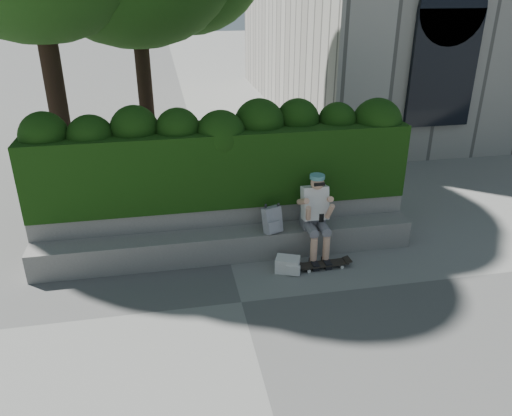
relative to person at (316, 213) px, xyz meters
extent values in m
plane|color=slate|center=(-1.36, -1.07, -0.75)|extent=(80.00, 80.00, 0.00)
cube|color=gray|center=(-1.36, 0.18, -0.53)|extent=(6.00, 0.45, 0.45)
cube|color=gray|center=(-1.36, 0.66, -0.38)|extent=(6.00, 0.50, 0.75)
cube|color=black|center=(-1.36, 0.88, 0.60)|extent=(6.00, 1.00, 1.20)
cylinder|color=black|center=(-2.55, 4.67, 0.78)|extent=(0.33, 0.33, 3.07)
cylinder|color=black|center=(-4.25, 3.73, 0.82)|extent=(0.38, 0.38, 3.15)
cube|color=slate|center=(0.00, 0.13, -0.19)|extent=(0.36, 0.26, 0.22)
cube|color=silver|center=(0.00, 0.06, 0.15)|extent=(0.40, 0.32, 0.55)
sphere|color=tan|center=(0.00, -0.01, 0.51)|extent=(0.21, 0.21, 0.21)
cylinder|color=teal|center=(0.00, 0.01, 0.60)|extent=(0.23, 0.23, 0.06)
cube|color=black|center=(0.00, -0.29, 0.05)|extent=(0.07, 0.02, 0.13)
cylinder|color=tan|center=(-0.10, -0.31, -0.51)|extent=(0.11, 0.11, 0.47)
cylinder|color=tan|center=(0.10, -0.31, -0.51)|extent=(0.11, 0.11, 0.47)
cube|color=black|center=(-0.10, -0.37, -0.70)|extent=(0.10, 0.26, 0.10)
cube|color=black|center=(0.10, -0.37, -0.70)|extent=(0.10, 0.26, 0.10)
cube|color=black|center=(0.04, -0.42, -0.68)|extent=(0.77, 0.22, 0.02)
cylinder|color=silver|center=(-0.22, -0.51, -0.73)|extent=(0.05, 0.03, 0.05)
cylinder|color=silver|center=(-0.23, -0.35, -0.73)|extent=(0.05, 0.03, 0.05)
cylinder|color=silver|center=(0.31, -0.49, -0.73)|extent=(0.05, 0.03, 0.05)
cylinder|color=silver|center=(0.31, -0.33, -0.73)|extent=(0.05, 0.03, 0.05)
cube|color=#B5B4B9|center=(-0.67, 0.08, -0.10)|extent=(0.31, 0.24, 0.41)
cube|color=silver|center=(-0.53, -0.40, -0.64)|extent=(0.42, 0.37, 0.23)
camera|label=1|loc=(-2.24, -6.72, 3.30)|focal=35.00mm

